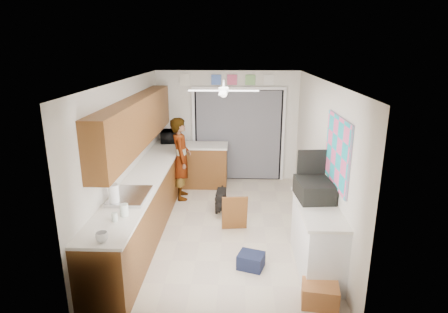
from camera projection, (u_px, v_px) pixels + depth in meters
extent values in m
plane|color=#BBA996|center=(223.00, 226.00, 6.51)|extent=(5.00, 5.00, 0.00)
plane|color=white|center=(223.00, 80.00, 5.80)|extent=(5.00, 5.00, 0.00)
plane|color=beige|center=(227.00, 126.00, 8.55)|extent=(3.20, 0.00, 3.20)
plane|color=beige|center=(213.00, 229.00, 3.76)|extent=(3.20, 0.00, 3.20)
plane|color=beige|center=(127.00, 157.00, 6.21)|extent=(0.00, 5.00, 5.00)
plane|color=beige|center=(321.00, 159.00, 6.10)|extent=(0.00, 5.00, 5.00)
cube|color=brown|center=(148.00, 201.00, 6.43)|extent=(0.60, 4.80, 0.90)
cube|color=white|center=(147.00, 175.00, 6.30)|extent=(0.62, 4.80, 0.04)
cube|color=brown|center=(138.00, 122.00, 6.24)|extent=(0.32, 4.00, 0.80)
cube|color=silver|center=(130.00, 196.00, 5.33)|extent=(0.50, 0.76, 0.06)
cylinder|color=silver|center=(116.00, 190.00, 5.31)|extent=(0.03, 0.03, 0.22)
cube|color=brown|center=(204.00, 166.00, 8.32)|extent=(1.00, 0.60, 0.90)
cube|color=white|center=(204.00, 146.00, 8.18)|extent=(1.04, 0.64, 0.04)
cube|color=black|center=(238.00, 135.00, 8.57)|extent=(2.00, 0.06, 2.10)
cube|color=slate|center=(238.00, 136.00, 8.53)|extent=(1.90, 0.03, 2.05)
cube|color=white|center=(194.00, 135.00, 8.58)|extent=(0.06, 0.04, 2.10)
cube|color=white|center=(283.00, 136.00, 8.50)|extent=(0.06, 0.04, 2.10)
cube|color=white|center=(239.00, 88.00, 8.24)|extent=(2.10, 0.04, 0.06)
cube|color=#4A6FC6|center=(216.00, 80.00, 8.23)|extent=(0.22, 0.02, 0.22)
cube|color=#D95177|center=(232.00, 80.00, 8.22)|extent=(0.22, 0.02, 0.22)
cube|color=#76AF64|center=(250.00, 80.00, 8.21)|extent=(0.22, 0.02, 0.22)
cube|color=silver|center=(269.00, 80.00, 8.19)|extent=(0.22, 0.02, 0.22)
cube|color=silver|center=(185.00, 80.00, 8.26)|extent=(0.22, 0.02, 0.26)
cube|color=white|center=(317.00, 239.00, 5.18)|extent=(0.50, 1.40, 0.90)
cube|color=white|center=(318.00, 207.00, 5.05)|extent=(0.54, 1.44, 0.04)
cube|color=#F15993|center=(337.00, 152.00, 5.03)|extent=(0.03, 1.15, 0.95)
cube|color=white|center=(224.00, 91.00, 6.04)|extent=(1.14, 1.14, 0.24)
imported|color=black|center=(169.00, 136.00, 8.38)|extent=(0.36, 0.49, 0.26)
imported|color=white|center=(102.00, 237.00, 4.12)|extent=(0.16, 0.16, 0.11)
cylinder|color=silver|center=(124.00, 210.00, 4.74)|extent=(0.11, 0.11, 0.15)
cylinder|color=silver|center=(115.00, 217.00, 4.60)|extent=(0.09, 0.09, 0.11)
cylinder|color=white|center=(114.00, 195.00, 5.05)|extent=(0.17, 0.17, 0.29)
cube|color=black|center=(314.00, 190.00, 5.27)|extent=(0.52, 0.66, 0.26)
cube|color=yellow|center=(313.00, 197.00, 5.30)|extent=(0.49, 0.62, 0.02)
cube|color=black|center=(311.00, 166.00, 5.47)|extent=(0.42, 0.07, 0.50)
cube|color=#B26538|center=(320.00, 295.00, 4.51)|extent=(0.48, 0.38, 0.27)
cube|color=black|center=(251.00, 261.00, 5.27)|extent=(0.42, 0.39, 0.21)
cube|color=brown|center=(235.00, 213.00, 6.28)|extent=(0.44, 0.21, 0.63)
imported|color=white|center=(181.00, 159.00, 7.52)|extent=(0.50, 0.67, 1.68)
cube|color=black|center=(221.00, 200.00, 7.08)|extent=(0.28, 0.58, 0.45)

